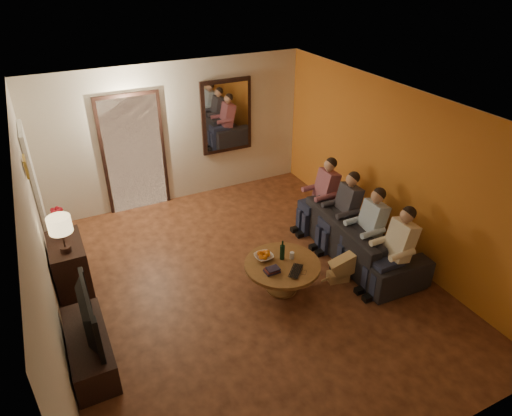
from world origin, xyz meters
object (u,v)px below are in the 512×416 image
person_d (322,197)px  coffee_table (282,276)px  tv (81,316)px  bowl (264,257)px  person_a (395,253)px  tv_stand (90,349)px  wine_bottle (282,250)px  table_lamp (62,234)px  laptop (299,272)px  sofa (359,235)px  person_c (344,214)px  person_b (368,232)px  dresser (70,266)px  dog (346,264)px

person_d → coffee_table: 1.86m
tv → bowl: (2.47, 0.38, -0.23)m
person_a → bowl: size_ratio=4.63×
tv_stand → coffee_table: size_ratio=1.17×
coffee_table → person_d: bearing=39.0°
bowl → wine_bottle: (0.23, -0.12, 0.12)m
coffee_table → table_lamp: bearing=156.8°
table_lamp → laptop: 3.15m
sofa → laptop: sofa is taller
bowl → tv_stand: bearing=-171.3°
tv → person_c: person_c is taller
tv_stand → tv: size_ratio=1.22×
sofa → laptop: size_ratio=7.18×
person_b → coffee_table: size_ratio=1.13×
tv → person_c: size_ratio=0.86×
dresser → person_c: (4.07, -0.81, 0.22)m
person_a → person_c: (0.00, 1.20, 0.00)m
dresser → person_c: person_c is taller
dresser → person_d: size_ratio=0.72×
person_b → wine_bottle: (-1.36, 0.16, 0.01)m
person_d → person_c: bearing=-90.0°
bowl → wine_bottle: 0.29m
table_lamp → person_d: 4.09m
wine_bottle → dresser: bearing=155.0°
tv_stand → laptop: 2.77m
person_c → table_lamp: bearing=171.7°
person_a → dresser: bearing=153.7°
person_a → person_c: same height
coffee_table → laptop: bearing=-70.3°
dresser → person_a: (4.07, -2.01, 0.22)m
table_lamp → person_d: bearing=0.1°
bowl → person_c: bearing=11.5°
dog → person_d: bearing=83.3°
person_b → bowl: 1.62m
person_b → bowl: size_ratio=4.63×
person_d → coffee_table: size_ratio=1.13×
person_b → coffee_table: 1.46m
tv_stand → wine_bottle: bearing=5.5°
tv → coffee_table: bearing=-86.6°
person_b → tv: bearing=-178.5°
tv_stand → bowl: bowl is taller
coffee_table → wine_bottle: wine_bottle is taller
person_a → laptop: bearing=164.0°
tv_stand → sofa: size_ratio=0.53×
tv → coffee_table: size_ratio=0.96×
dog → table_lamp: bearing=171.9°
tv → coffee_table: 2.70m
tv_stand → bowl: (2.47, 0.38, 0.27)m
tv_stand → laptop: laptop is taller
dresser → tv: bearing=-90.0°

